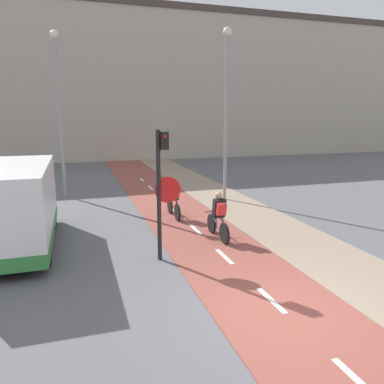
% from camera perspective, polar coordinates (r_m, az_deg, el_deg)
% --- Properties ---
extents(ground_plane, '(120.00, 120.00, 0.00)m').
position_cam_1_polar(ground_plane, '(7.68, 13.89, -17.50)').
color(ground_plane, '#5B5B60').
extents(bike_lane, '(2.73, 60.00, 0.02)m').
position_cam_1_polar(bike_lane, '(7.68, 13.86, -17.40)').
color(bike_lane, brown).
rests_on(bike_lane, ground_plane).
extents(building_row_background, '(60.00, 5.20, 12.45)m').
position_cam_1_polar(building_row_background, '(33.60, -11.63, 15.78)').
color(building_row_background, '#B2A899').
rests_on(building_row_background, ground_plane).
extents(traffic_light_pole, '(0.67, 0.25, 3.35)m').
position_cam_1_polar(traffic_light_pole, '(9.41, -4.63, 1.63)').
color(traffic_light_pole, black).
rests_on(traffic_light_pole, ground_plane).
extents(street_lamp_far, '(0.36, 0.36, 7.24)m').
position_cam_1_polar(street_lamp_far, '(17.91, -19.64, 13.23)').
color(street_lamp_far, gray).
rests_on(street_lamp_far, ground_plane).
extents(street_lamp_sidewalk, '(0.36, 0.36, 7.18)m').
position_cam_1_polar(street_lamp_sidewalk, '(16.19, 5.24, 13.96)').
color(street_lamp_sidewalk, gray).
rests_on(street_lamp_sidewalk, ground_plane).
extents(cyclist_near, '(0.46, 1.70, 1.46)m').
position_cam_1_polar(cyclist_near, '(11.29, 4.08, -3.75)').
color(cyclist_near, black).
rests_on(cyclist_near, ground_plane).
extents(cyclist_far, '(0.46, 1.70, 1.45)m').
position_cam_1_polar(cyclist_far, '(13.61, -2.77, -1.07)').
color(cyclist_far, black).
rests_on(cyclist_far, ground_plane).
extents(van, '(1.92, 5.11, 2.35)m').
position_cam_1_polar(van, '(11.56, -25.31, -2.17)').
color(van, white).
rests_on(van, ground_plane).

